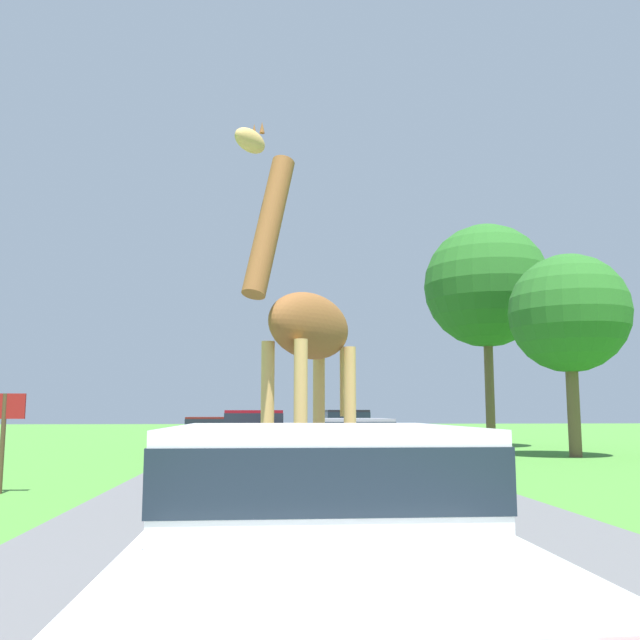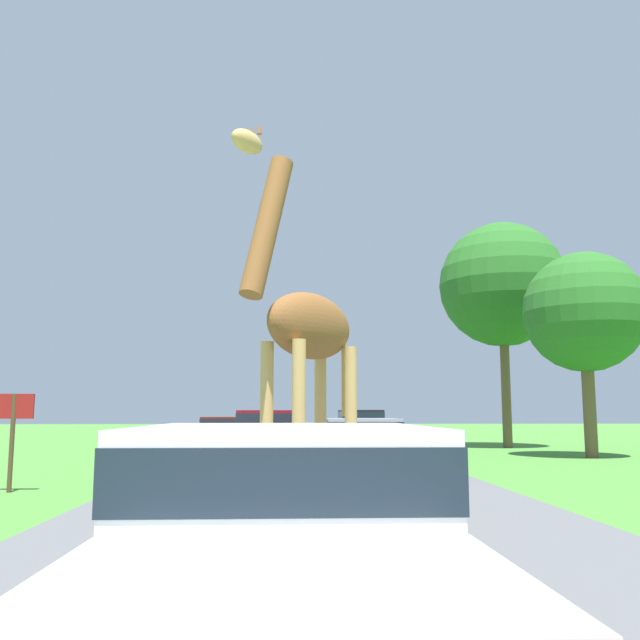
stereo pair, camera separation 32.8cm
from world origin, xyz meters
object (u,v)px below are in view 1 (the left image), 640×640
(tree_left_edge, at_px, (569,314))
(car_queue_right, at_px, (352,443))
(tree_right_cluster, at_px, (486,286))
(car_queue_left, at_px, (346,428))
(car_verge_right, at_px, (254,434))
(car_lead_maroon, at_px, (316,532))
(sign_post, at_px, (4,423))
(car_far_ahead, at_px, (209,432))
(giraffe_near_road, at_px, (305,331))

(tree_left_edge, bearing_deg, car_queue_right, -145.73)
(tree_left_edge, bearing_deg, tree_right_cluster, 97.07)
(car_queue_left, height_order, tree_right_cluster, tree_right_cluster)
(car_verge_right, relative_size, tree_left_edge, 0.72)
(tree_right_cluster, bearing_deg, car_queue_right, -122.26)
(car_lead_maroon, relative_size, tree_left_edge, 0.70)
(car_queue_left, xyz_separation_m, sign_post, (-7.60, -13.46, 0.42))
(sign_post, bearing_deg, car_queue_left, 60.54)
(car_far_ahead, relative_size, car_verge_right, 0.89)
(giraffe_near_road, relative_size, car_queue_left, 1.14)
(car_lead_maroon, height_order, tree_right_cluster, tree_right_cluster)
(car_queue_right, bearing_deg, giraffe_near_road, -103.72)
(giraffe_near_road, relative_size, car_far_ahead, 1.28)
(car_queue_left, distance_m, car_verge_right, 6.78)
(tree_left_edge, distance_m, tree_right_cluster, 6.14)
(tree_left_edge, height_order, sign_post, tree_left_edge)
(car_queue_left, height_order, car_verge_right, car_queue_left)
(giraffe_near_road, height_order, car_queue_left, giraffe_near_road)
(giraffe_near_road, height_order, car_lead_maroon, giraffe_near_road)
(giraffe_near_road, distance_m, tree_right_cluster, 19.20)
(car_queue_left, relative_size, car_far_ahead, 1.12)
(car_queue_right, relative_size, tree_left_edge, 0.69)
(giraffe_near_road, relative_size, tree_right_cluster, 0.58)
(giraffe_near_road, bearing_deg, car_far_ahead, -43.72)
(tree_left_edge, height_order, tree_right_cluster, tree_right_cluster)
(tree_right_cluster, bearing_deg, car_queue_left, -174.11)
(car_far_ahead, distance_m, sign_post, 13.65)
(car_queue_right, relative_size, sign_post, 2.57)
(tree_left_edge, distance_m, sign_post, 16.73)
(car_lead_maroon, distance_m, sign_post, 9.55)
(car_queue_left, bearing_deg, tree_right_cluster, 5.89)
(car_verge_right, height_order, sign_post, sign_post)
(giraffe_near_road, distance_m, tree_left_edge, 14.44)
(car_queue_right, bearing_deg, tree_right_cluster, 57.74)
(tree_left_edge, bearing_deg, car_far_ahead, 156.32)
(car_queue_right, bearing_deg, car_verge_right, 116.85)
(car_far_ahead, bearing_deg, car_queue_right, -68.64)
(car_queue_right, distance_m, sign_post, 7.22)
(car_lead_maroon, bearing_deg, car_verge_right, 92.19)
(giraffe_near_road, height_order, sign_post, giraffe_near_road)
(car_far_ahead, height_order, car_verge_right, car_verge_right)
(giraffe_near_road, bearing_deg, car_verge_right, -48.20)
(giraffe_near_road, bearing_deg, car_lead_maroon, 124.53)
(car_queue_left, xyz_separation_m, tree_left_edge, (6.55, -5.17, 3.71))
(giraffe_near_road, xyz_separation_m, car_queue_right, (1.43, 5.85, -1.84))
(car_verge_right, bearing_deg, car_far_ahead, 106.82)
(sign_post, bearing_deg, giraffe_near_road, -28.63)
(giraffe_near_road, height_order, car_verge_right, giraffe_near_road)
(car_queue_left, relative_size, sign_post, 2.67)
(giraffe_near_road, relative_size, tree_left_edge, 0.82)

